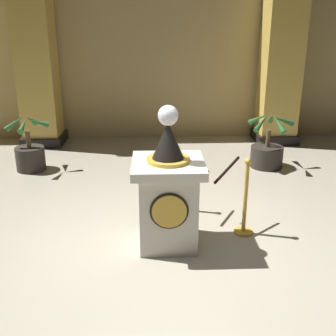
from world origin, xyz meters
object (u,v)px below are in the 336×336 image
(stanchion_far, at_px, (174,187))
(potted_palm_left, at_px, (30,154))
(pedestal_clock, at_px, (168,194))
(stanchion_near, at_px, (245,208))
(potted_palm_right, at_px, (267,151))

(stanchion_far, xyz_separation_m, potted_palm_left, (-2.49, 1.74, -0.05))
(pedestal_clock, distance_m, stanchion_near, 1.03)
(stanchion_far, bearing_deg, pedestal_clock, -97.13)
(stanchion_near, distance_m, potted_palm_left, 4.15)
(potted_palm_left, relative_size, potted_palm_right, 0.98)
(pedestal_clock, bearing_deg, potted_palm_right, 54.55)
(stanchion_far, bearing_deg, potted_palm_left, 145.00)
(stanchion_near, relative_size, stanchion_far, 1.00)
(potted_palm_right, bearing_deg, stanchion_far, -135.87)
(pedestal_clock, distance_m, potted_palm_left, 3.60)
(stanchion_far, height_order, potted_palm_right, potted_palm_right)
(stanchion_far, relative_size, potted_palm_right, 0.95)
(pedestal_clock, height_order, stanchion_near, pedestal_clock)
(pedestal_clock, xyz_separation_m, potted_palm_right, (1.91, 2.69, -0.36))
(stanchion_far, distance_m, potted_palm_right, 2.50)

